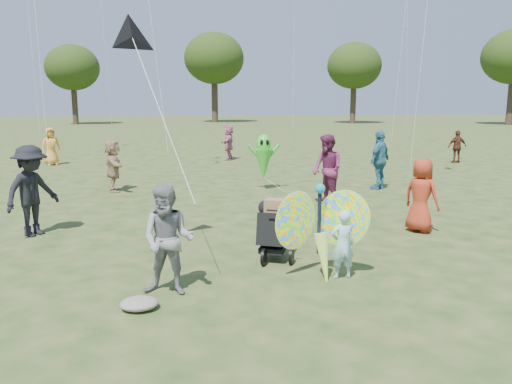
# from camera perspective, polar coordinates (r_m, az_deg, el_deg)

# --- Properties ---
(ground) EXTENTS (160.00, 160.00, 0.00)m
(ground) POSITION_cam_1_polar(r_m,az_deg,el_deg) (8.15, 2.87, -9.52)
(ground) COLOR #51592B
(ground) RESTS_ON ground
(child_girl) EXTENTS (0.42, 0.29, 1.10)m
(child_girl) POSITION_cam_1_polar(r_m,az_deg,el_deg) (7.98, 9.86, -5.95)
(child_girl) COLOR #A2D5E6
(child_girl) RESTS_ON ground
(adult_man) EXTENTS (0.92, 0.79, 1.62)m
(adult_man) POSITION_cam_1_polar(r_m,az_deg,el_deg) (7.29, -10.01, -5.44)
(adult_man) COLOR gray
(adult_man) RESTS_ON ground
(grey_bag) EXTENTS (0.52, 0.42, 0.16)m
(grey_bag) POSITION_cam_1_polar(r_m,az_deg,el_deg) (7.07, -13.22, -12.31)
(grey_bag) COLOR gray
(grey_bag) RESTS_ON ground
(crowd_a) EXTENTS (0.85, 0.92, 1.58)m
(crowd_a) POSITION_cam_1_polar(r_m,az_deg,el_deg) (11.15, 18.36, -0.37)
(crowd_a) COLOR #AA331B
(crowd_a) RESTS_ON ground
(crowd_b) EXTENTS (1.27, 1.40, 1.88)m
(crowd_b) POSITION_cam_1_polar(r_m,az_deg,el_deg) (11.24, -24.26, 0.12)
(crowd_b) COLOR black
(crowd_b) RESTS_ON ground
(crowd_c) EXTENTS (1.10, 1.07, 1.85)m
(crowd_c) POSITION_cam_1_polar(r_m,az_deg,el_deg) (16.11, 13.94, 3.57)
(crowd_c) COLOR teal
(crowd_c) RESTS_ON ground
(crowd_d) EXTENTS (0.70, 1.54, 1.59)m
(crowd_d) POSITION_cam_1_polar(r_m,az_deg,el_deg) (15.88, -16.00, 2.91)
(crowd_d) COLOR tan
(crowd_d) RESTS_ON ground
(crowd_e) EXTENTS (0.96, 1.09, 1.89)m
(crowd_e) POSITION_cam_1_polar(r_m,az_deg,el_deg) (13.49, 8.14, 2.55)
(crowd_e) COLOR #732650
(crowd_e) RESTS_ON ground
(crowd_g) EXTENTS (0.93, 0.80, 1.61)m
(crowd_g) POSITION_cam_1_polar(r_m,az_deg,el_deg) (23.23, -22.39, 4.84)
(crowd_g) COLOR gold
(crowd_g) RESTS_ON ground
(crowd_h) EXTENTS (0.86, 0.38, 1.45)m
(crowd_h) POSITION_cam_1_polar(r_m,az_deg,el_deg) (23.94, 22.01, 4.82)
(crowd_h) COLOR #522B1B
(crowd_h) RESTS_ON ground
(crowd_j) EXTENTS (0.86, 1.61, 1.65)m
(crowd_j) POSITION_cam_1_polar(r_m,az_deg,el_deg) (23.38, -3.16, 5.70)
(crowd_j) COLOR #C77291
(crowd_j) RESTS_ON ground
(jogging_stroller) EXTENTS (0.75, 1.14, 1.09)m
(jogging_stroller) POSITION_cam_1_polar(r_m,az_deg,el_deg) (8.84, 2.06, -3.74)
(jogging_stroller) COLOR black
(jogging_stroller) RESTS_ON ground
(butterfly_kite) EXTENTS (1.74, 0.75, 1.72)m
(butterfly_kite) POSITION_cam_1_polar(r_m,az_deg,el_deg) (7.89, 7.44, -4.51)
(butterfly_kite) COLOR red
(butterfly_kite) RESTS_ON ground
(delta_kite_rig) EXTENTS (1.42, 2.07, 2.93)m
(delta_kite_rig) POSITION_cam_1_polar(r_m,az_deg,el_deg) (8.93, -13.93, 16.67)
(delta_kite_rig) COLOR black
(delta_kite_rig) RESTS_ON ground
(alien_kite) EXTENTS (1.12, 0.69, 1.74)m
(alien_kite) POSITION_cam_1_polar(r_m,az_deg,el_deg) (15.51, 0.88, 3.79)
(alien_kite) COLOR green
(alien_kite) RESTS_ON ground
(tree_line) EXTENTS (91.78, 33.60, 10.79)m
(tree_line) POSITION_cam_1_polar(r_m,az_deg,el_deg) (52.91, -2.33, 14.94)
(tree_line) COLOR #3A2D21
(tree_line) RESTS_ON ground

